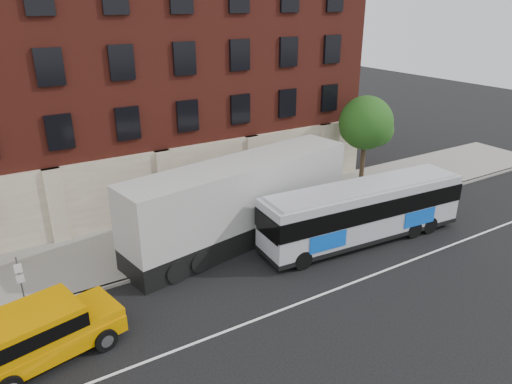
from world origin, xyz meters
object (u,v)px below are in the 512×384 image
city_bus (363,210)px  shipping_container (242,202)px  street_tree (366,125)px  sign_pole (20,280)px  yellow_suv (37,332)px

city_bus → shipping_container: shipping_container is taller
street_tree → city_bus: (-5.61, -5.99, -2.63)m
sign_pole → city_bus: bearing=-9.2°
sign_pole → yellow_suv: bearing=-88.7°
yellow_suv → shipping_container: shipping_container is taller
shipping_container → city_bus: bearing=-32.4°
street_tree → shipping_container: 11.59m
sign_pole → shipping_container: 11.01m
shipping_container → yellow_suv: bearing=-157.9°
sign_pole → shipping_container: (10.95, 0.82, 0.75)m
sign_pole → shipping_container: size_ratio=0.18×
sign_pole → yellow_suv: 3.60m
yellow_suv → city_bus: bearing=3.3°
city_bus → yellow_suv: 16.39m
city_bus → shipping_container: (-5.48, 3.47, 0.43)m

